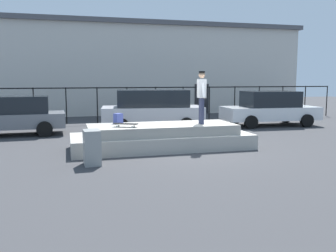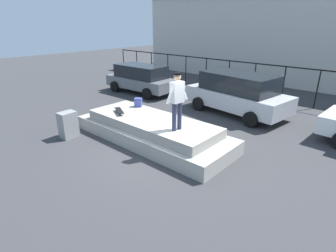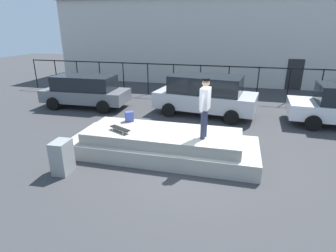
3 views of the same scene
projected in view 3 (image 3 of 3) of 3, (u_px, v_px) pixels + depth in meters
ground_plane at (188, 161)px, 8.64m from camera, size 60.00×60.00×0.00m
concrete_ledge at (163, 144)px, 8.93m from camera, size 6.05×2.24×0.82m
skateboarder at (205, 104)px, 7.92m from camera, size 0.29×0.86×1.79m
skateboard at (120, 129)px, 8.70m from camera, size 0.80×0.55×0.12m
backpack at (129, 116)px, 9.64m from camera, size 0.34×0.32×0.35m
car_grey_hatchback_near at (85, 90)px, 14.11m from camera, size 4.41×2.10×1.63m
car_silver_hatchback_mid at (205, 94)px, 12.89m from camera, size 4.89×2.71×1.85m
utility_box at (62, 157)px, 7.79m from camera, size 0.47×0.62×0.97m
fence_row at (214, 77)px, 15.65m from camera, size 24.06×0.06×1.92m
warehouse_building at (225, 38)px, 22.13m from camera, size 24.93×8.68×6.11m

